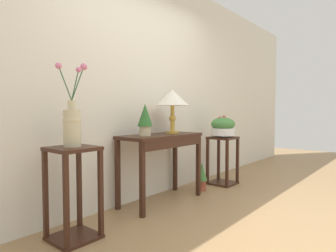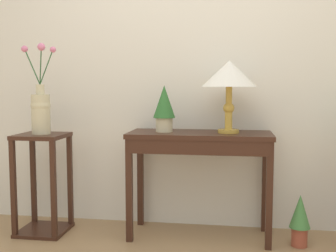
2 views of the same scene
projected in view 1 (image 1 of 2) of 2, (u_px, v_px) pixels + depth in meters
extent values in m
cube|color=#9E7A51|center=(259.00, 235.00, 2.48)|extent=(12.00, 12.00, 0.01)
cube|color=silver|center=(135.00, 82.00, 3.39)|extent=(9.00, 0.10, 2.80)
cube|color=#381E14|center=(161.00, 136.00, 3.32)|extent=(1.05, 0.44, 0.03)
cube|color=#381E14|center=(174.00, 143.00, 3.20)|extent=(0.98, 0.03, 0.10)
cube|color=#381E14|center=(142.00, 180.00, 2.84)|extent=(0.05, 0.04, 0.76)
cube|color=#381E14|center=(198.00, 166.00, 3.60)|extent=(0.04, 0.04, 0.76)
cube|color=#381E14|center=(118.00, 175.00, 3.08)|extent=(0.05, 0.04, 0.76)
cube|color=#381E14|center=(175.00, 162.00, 3.83)|extent=(0.04, 0.04, 0.76)
cylinder|color=gold|center=(172.00, 132.00, 3.48)|extent=(0.15, 0.15, 0.02)
cylinder|color=gold|center=(172.00, 125.00, 3.47)|extent=(0.05, 0.05, 0.16)
sphere|color=gold|center=(172.00, 118.00, 3.47)|extent=(0.08, 0.08, 0.08)
cylinder|color=gold|center=(172.00, 112.00, 3.46)|extent=(0.05, 0.05, 0.16)
cone|color=white|center=(172.00, 98.00, 3.45)|extent=(0.40, 0.40, 0.19)
cylinder|color=beige|center=(145.00, 131.00, 3.11)|extent=(0.13, 0.13, 0.11)
cone|color=#2D662D|center=(145.00, 115.00, 3.10)|extent=(0.16, 0.16, 0.24)
cube|color=#381E14|center=(72.00, 149.00, 2.34)|extent=(0.36, 0.36, 0.03)
cube|color=#381E14|center=(74.00, 237.00, 2.38)|extent=(0.36, 0.36, 0.03)
cube|color=#381E14|center=(66.00, 202.00, 2.14)|extent=(0.04, 0.03, 0.71)
cube|color=#381E14|center=(101.00, 193.00, 2.38)|extent=(0.03, 0.03, 0.71)
cube|color=#381E14|center=(45.00, 194.00, 2.34)|extent=(0.04, 0.04, 0.71)
cube|color=#381E14|center=(79.00, 186.00, 2.58)|extent=(0.03, 0.04, 0.71)
cylinder|color=beige|center=(72.00, 128.00, 2.34)|extent=(0.14, 0.14, 0.30)
sphere|color=beige|center=(72.00, 120.00, 2.33)|extent=(0.15, 0.15, 0.15)
cylinder|color=beige|center=(72.00, 105.00, 2.33)|extent=(0.06, 0.06, 0.07)
cylinder|color=#235128|center=(75.00, 85.00, 2.37)|extent=(0.10, 0.05, 0.26)
sphere|color=pink|center=(79.00, 70.00, 2.41)|extent=(0.05, 0.05, 0.05)
cylinder|color=#235128|center=(65.00, 84.00, 2.27)|extent=(0.12, 0.01, 0.27)
sphere|color=pink|center=(58.00, 66.00, 2.22)|extent=(0.05, 0.05, 0.05)
cylinder|color=#235128|center=(78.00, 84.00, 2.31)|extent=(0.07, 0.10, 0.27)
sphere|color=pink|center=(84.00, 67.00, 2.30)|extent=(0.06, 0.06, 0.06)
cube|color=#381E14|center=(223.00, 138.00, 4.15)|extent=(0.36, 0.36, 0.03)
cube|color=#381E14|center=(222.00, 183.00, 4.19)|extent=(0.36, 0.36, 0.03)
cube|color=#381E14|center=(227.00, 163.00, 3.95)|extent=(0.04, 0.03, 0.63)
cube|color=#381E14|center=(237.00, 160.00, 4.19)|extent=(0.04, 0.03, 0.63)
cube|color=#381E14|center=(208.00, 161.00, 4.15)|extent=(0.04, 0.04, 0.63)
cube|color=#381E14|center=(219.00, 158.00, 4.39)|extent=(0.04, 0.04, 0.63)
cylinder|color=silver|center=(223.00, 136.00, 4.15)|extent=(0.16, 0.16, 0.02)
cylinder|color=silver|center=(223.00, 132.00, 4.15)|extent=(0.35, 0.35, 0.10)
ellipsoid|color=#478442|center=(223.00, 124.00, 4.14)|extent=(0.34, 0.34, 0.19)
cylinder|color=#478442|center=(222.00, 124.00, 4.15)|extent=(0.01, 0.03, 0.13)
sphere|color=#B7473D|center=(222.00, 119.00, 4.15)|extent=(0.05, 0.05, 0.05)
cylinder|color=#478442|center=(222.00, 124.00, 4.15)|extent=(0.02, 0.03, 0.11)
sphere|color=#B7473D|center=(222.00, 120.00, 4.15)|extent=(0.05, 0.05, 0.05)
cylinder|color=#478442|center=(221.00, 123.00, 4.13)|extent=(0.06, 0.04, 0.15)
sphere|color=#B7473D|center=(220.00, 118.00, 4.12)|extent=(0.04, 0.04, 0.04)
cylinder|color=#478442|center=(223.00, 123.00, 4.15)|extent=(0.03, 0.02, 0.16)
sphere|color=#B7473D|center=(224.00, 117.00, 4.15)|extent=(0.06, 0.06, 0.06)
cylinder|color=#9E4733|center=(202.00, 185.00, 3.84)|extent=(0.11, 0.11, 0.14)
cone|color=#478442|center=(202.00, 172.00, 3.83)|extent=(0.15, 0.15, 0.23)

